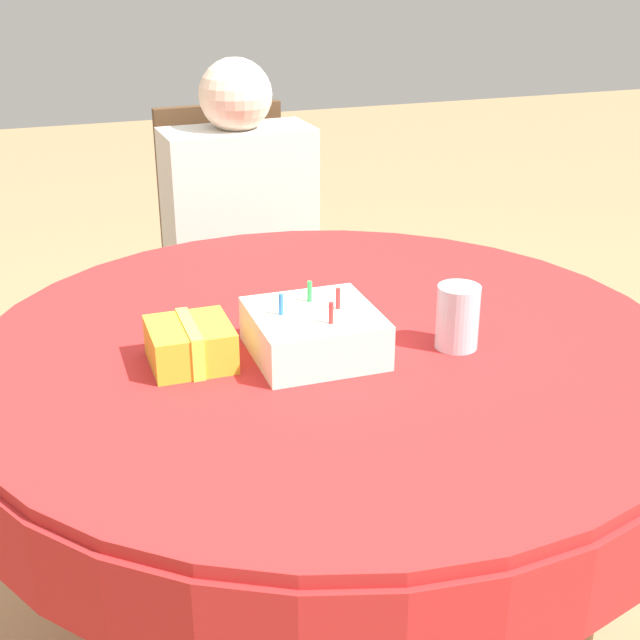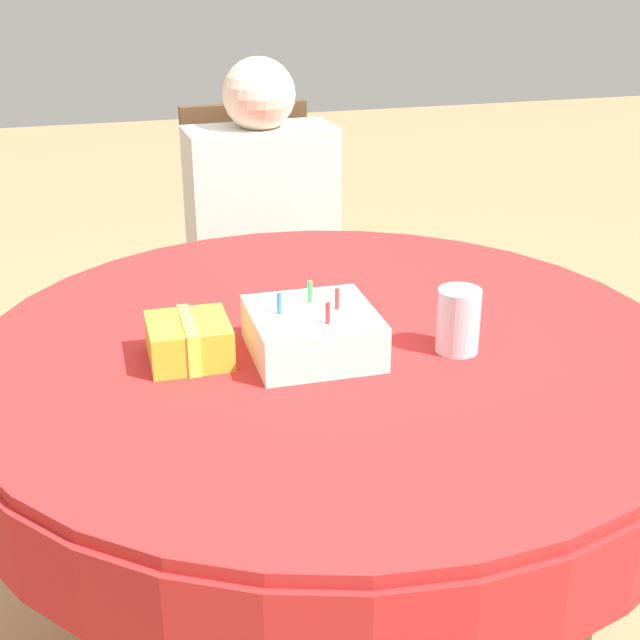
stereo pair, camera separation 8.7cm
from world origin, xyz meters
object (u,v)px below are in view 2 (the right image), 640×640
(chair, at_px, (257,279))
(birthday_cake, at_px, (313,333))
(gift_box, at_px, (189,341))
(drinking_glass, at_px, (458,320))
(person, at_px, (265,236))

(chair, bearing_deg, birthday_cake, -98.46)
(chair, bearing_deg, gift_box, -109.65)
(chair, relative_size, drinking_glass, 9.07)
(birthday_cake, relative_size, gift_box, 1.48)
(drinking_glass, height_order, gift_box, drinking_glass)
(drinking_glass, bearing_deg, chair, 96.82)
(chair, height_order, birthday_cake, chair)
(person, bearing_deg, chair, 90.00)
(birthday_cake, bearing_deg, gift_box, 170.98)
(birthday_cake, bearing_deg, chair, 84.05)
(chair, xyz_separation_m, birthday_cake, (-0.11, -1.02, 0.30))
(person, relative_size, birthday_cake, 5.62)
(chair, height_order, gift_box, chair)
(drinking_glass, bearing_deg, gift_box, 169.32)
(person, bearing_deg, drinking_glass, -85.26)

